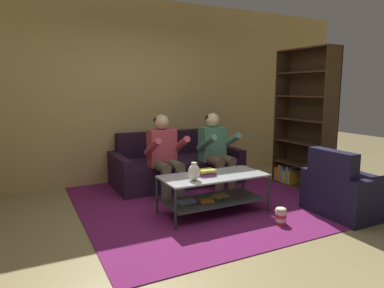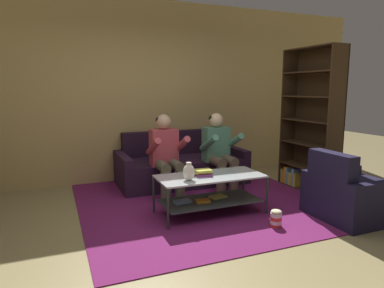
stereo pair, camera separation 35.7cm
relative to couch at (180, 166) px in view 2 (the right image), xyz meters
name	(u,v)px [view 2 (the right image)]	position (x,y,z in m)	size (l,w,h in m)	color
ground	(198,234)	(-0.52, -1.94, -0.27)	(16.80, 16.80, 0.00)	#938456
back_partition	(139,92)	(-0.52, 0.52, 1.18)	(8.40, 0.12, 2.90)	tan
couch	(180,166)	(0.00, 0.00, 0.00)	(1.99, 0.94, 0.80)	#28152B
person_seated_left	(166,152)	(-0.41, -0.55, 0.35)	(0.50, 0.58, 1.14)	brown
person_seated_right	(219,148)	(0.41, -0.55, 0.35)	(0.50, 0.58, 1.14)	brown
coffee_table	(210,189)	(-0.17, -1.45, 0.05)	(1.27, 0.58, 0.48)	#AEB6B9
area_rug	(197,198)	(-0.08, -0.85, -0.26)	(3.12, 3.40, 0.01)	#691A50
vase	(189,172)	(-0.48, -1.56, 0.31)	(0.13, 0.13, 0.21)	beige
book_stack	(203,173)	(-0.24, -1.43, 0.25)	(0.23, 0.21, 0.07)	#933C93
bookshelf	(311,128)	(1.67, -1.04, 0.65)	(0.34, 0.98, 2.08)	#362415
armchair	(351,196)	(1.31, -2.19, 0.00)	(0.88, 0.82, 0.80)	black
popcorn_tub	(276,218)	(0.33, -2.10, -0.17)	(0.12, 0.12, 0.20)	red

